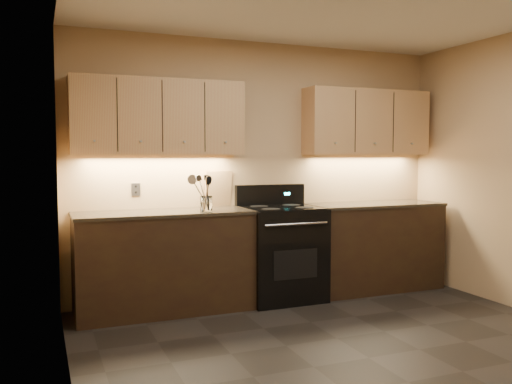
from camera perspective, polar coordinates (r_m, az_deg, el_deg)
floor at (r=4.13m, az=11.79°, el=-16.73°), size 4.00×4.00×0.00m
wall_back at (r=5.63m, az=0.59°, el=2.43°), size 4.00×0.04×2.60m
wall_left at (r=3.21m, az=-19.05°, el=1.01°), size 0.04×4.00×2.60m
counter_left at (r=5.11m, az=-9.65°, el=-7.22°), size 1.62×0.62×0.93m
counter_right at (r=6.01m, az=12.19°, el=-5.56°), size 1.46×0.62×0.93m
stove at (r=5.46m, az=2.65°, el=-6.30°), size 0.76×0.68×1.14m
upper_cab_left at (r=5.17m, az=-10.18°, el=7.77°), size 1.60×0.30×0.70m
upper_cab_right at (r=6.07m, az=11.58°, el=7.18°), size 1.44×0.30×0.70m
outlet_plate at (r=5.27m, az=-12.54°, el=0.27°), size 0.08×0.01×0.12m
utensil_crock at (r=5.00m, az=-5.26°, el=-1.29°), size 0.13×0.13×0.14m
cutting_board at (r=5.45m, az=-3.97°, el=0.35°), size 0.29×0.09×0.36m
wooden_spoon at (r=4.99m, az=-5.46°, el=-0.12°), size 0.11×0.08×0.31m
black_spoon at (r=5.02m, az=-5.46°, el=-0.10°), size 0.11×0.09×0.31m
black_turner at (r=4.97m, az=-5.07°, el=0.04°), size 0.09×0.16×0.35m
steel_spatula at (r=5.01m, az=-5.09°, el=0.14°), size 0.20×0.13×0.37m
steel_skimmer at (r=4.99m, az=-4.94°, el=0.12°), size 0.25×0.10×0.35m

